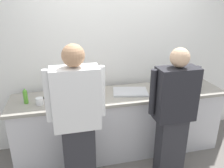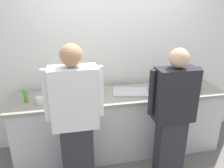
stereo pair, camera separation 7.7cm
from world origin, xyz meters
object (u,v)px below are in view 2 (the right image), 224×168
object	(u,v)px
mixing_bowl_steel	(186,85)
squeeze_bottle_secondary	(26,95)
squeeze_bottle_spare	(70,97)
ramekin_red_sauce	(63,97)
squeeze_bottle_primary	(101,85)
chefs_knife	(47,97)
ramekin_yellow_sauce	(97,95)
chef_center	(173,114)
deli_cup	(39,100)
chef_near_left	(76,119)
ramekin_green_sauce	(78,93)
sheet_tray	(130,92)
plate_stack_front	(165,88)

from	to	relation	value
mixing_bowl_steel	squeeze_bottle_secondary	world-z (taller)	squeeze_bottle_secondary
squeeze_bottle_spare	ramekin_red_sauce	xyz separation A→B (m)	(-0.09, 0.17, -0.07)
squeeze_bottle_primary	chefs_knife	world-z (taller)	squeeze_bottle_primary
squeeze_bottle_primary	squeeze_bottle_secondary	bearing A→B (deg)	-171.54
squeeze_bottle_secondary	ramekin_yellow_sauce	bearing A→B (deg)	-2.07
chef_center	squeeze_bottle_secondary	distance (m)	1.79
squeeze_bottle_spare	deli_cup	size ratio (longest dim) A/B	2.08
chef_near_left	squeeze_bottle_primary	distance (m)	0.80
ramekin_green_sauce	chef_center	bearing A→B (deg)	-32.30
sheet_tray	squeeze_bottle_primary	world-z (taller)	squeeze_bottle_primary
chefs_knife	mixing_bowl_steel	bearing A→B (deg)	-2.85
squeeze_bottle_primary	ramekin_green_sauce	world-z (taller)	squeeze_bottle_primary
mixing_bowl_steel	squeeze_bottle_primary	size ratio (longest dim) A/B	1.99
ramekin_yellow_sauce	deli_cup	xyz separation A→B (m)	(-0.72, -0.04, 0.02)
squeeze_bottle_secondary	deli_cup	xyz separation A→B (m)	(0.16, -0.08, -0.05)
squeeze_bottle_primary	squeeze_bottle_spare	bearing A→B (deg)	-145.01
plate_stack_front	mixing_bowl_steel	distance (m)	0.33
plate_stack_front	chefs_knife	size ratio (longest dim) A/B	0.73
ramekin_green_sauce	ramekin_red_sauce	size ratio (longest dim) A/B	1.05
ramekin_green_sauce	deli_cup	size ratio (longest dim) A/B	1.20
ramekin_green_sauce	ramekin_yellow_sauce	xyz separation A→B (m)	(0.24, -0.13, 0.00)
chefs_knife	ramekin_green_sauce	bearing A→B (deg)	0.58
ramekin_yellow_sauce	deli_cup	size ratio (longest dim) A/B	1.03
chef_near_left	squeeze_bottle_secondary	bearing A→B (deg)	136.09
chef_near_left	squeeze_bottle_secondary	xyz separation A→B (m)	(-0.57, 0.55, 0.09)
plate_stack_front	squeeze_bottle_secondary	bearing A→B (deg)	179.85
deli_cup	chefs_knife	bearing A→B (deg)	65.95
chef_near_left	ramekin_green_sauce	world-z (taller)	chef_near_left
sheet_tray	squeeze_bottle_spare	size ratio (longest dim) A/B	2.47
mixing_bowl_steel	deli_cup	bearing A→B (deg)	-177.74
mixing_bowl_steel	ramekin_yellow_sauce	distance (m)	1.28
squeeze_bottle_spare	ramekin_green_sauce	xyz separation A→B (m)	(0.11, 0.26, -0.07)
ramekin_green_sauce	ramekin_yellow_sauce	size ratio (longest dim) A/B	1.17
squeeze_bottle_primary	deli_cup	bearing A→B (deg)	-164.56
squeeze_bottle_secondary	chefs_knife	size ratio (longest dim) A/B	0.71
chefs_knife	squeeze_bottle_secondary	bearing A→B (deg)	-158.12
chef_center	deli_cup	size ratio (longest dim) A/B	18.18
chef_center	plate_stack_front	world-z (taller)	chef_center
chef_center	squeeze_bottle_primary	bearing A→B (deg)	136.09
mixing_bowl_steel	squeeze_bottle_spare	xyz separation A→B (m)	(-1.63, -0.16, 0.03)
ramekin_green_sauce	plate_stack_front	bearing A→B (deg)	-5.10
chef_near_left	squeeze_bottle_spare	distance (m)	0.41
chef_center	squeeze_bottle_primary	xyz separation A→B (m)	(-0.73, 0.71, 0.14)
squeeze_bottle_secondary	squeeze_bottle_spare	size ratio (longest dim) A/B	1.05
ramekin_green_sauce	chef_near_left	bearing A→B (deg)	-95.92
squeeze_bottle_spare	ramekin_red_sauce	distance (m)	0.20
chef_center	plate_stack_front	xyz separation A→B (m)	(0.14, 0.56, 0.09)
sheet_tray	ramekin_red_sauce	world-z (taller)	ramekin_red_sauce
mixing_bowl_steel	ramekin_yellow_sauce	xyz separation A→B (m)	(-1.28, -0.03, -0.04)
chef_near_left	squeeze_bottle_spare	world-z (taller)	chef_near_left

